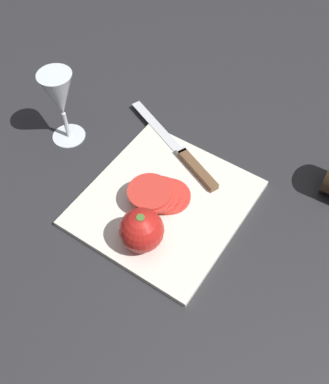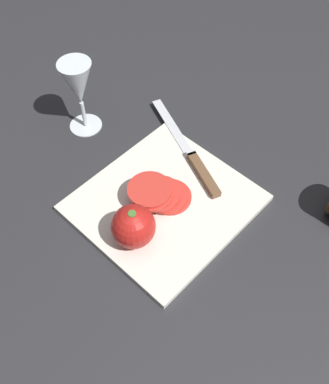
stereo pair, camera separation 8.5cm
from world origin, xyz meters
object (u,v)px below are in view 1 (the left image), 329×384
whole_tomato (141,230)px  wine_glass (60,97)px  knife (189,160)px  tomato_slice_stack_near (159,194)px

whole_tomato → wine_glass: bearing=65.5°
knife → tomato_slice_stack_near: size_ratio=2.39×
knife → wine_glass: bearing=38.7°
wine_glass → whole_tomato: size_ratio=2.07×
wine_glass → whole_tomato: 0.33m
whole_tomato → knife: bearing=8.4°
wine_glass → tomato_slice_stack_near: (-0.04, -0.27, -0.08)m
wine_glass → whole_tomato: bearing=-114.5°
wine_glass → tomato_slice_stack_near: bearing=-98.6°
whole_tomato → tomato_slice_stack_near: (0.09, 0.03, -0.02)m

